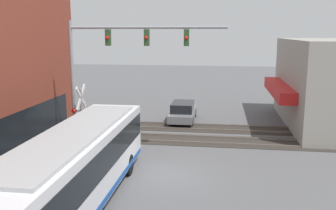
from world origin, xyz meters
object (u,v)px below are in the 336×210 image
at_px(city_bus, 74,167).
at_px(parked_car_grey, 183,112).
at_px(pedestrian_at_crossing, 107,131).
at_px(crossing_signal, 82,111).

height_order(city_bus, parked_car_grey, city_bus).
bearing_deg(pedestrian_at_crossing, parked_car_grey, -29.15).
xyz_separation_m(parked_car_grey, pedestrian_at_crossing, (-6.98, 3.89, 0.19)).
xyz_separation_m(city_bus, crossing_signal, (7.31, 2.47, 0.58)).
height_order(crossing_signal, pedestrian_at_crossing, crossing_signal).
relative_size(crossing_signal, parked_car_grey, 0.79).
relative_size(city_bus, pedestrian_at_crossing, 6.93).
bearing_deg(city_bus, parked_car_grey, -9.66).
height_order(city_bus, pedestrian_at_crossing, city_bus).
bearing_deg(pedestrian_at_crossing, city_bus, -171.13).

